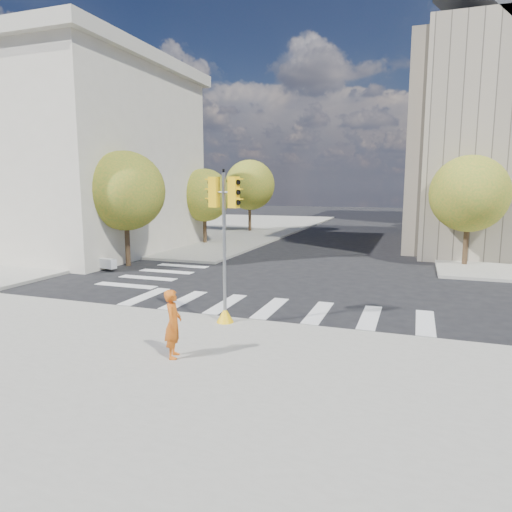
{
  "coord_description": "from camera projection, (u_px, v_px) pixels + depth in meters",
  "views": [
    {
      "loc": [
        4.86,
        -17.67,
        4.52
      ],
      "look_at": [
        -0.32,
        -2.99,
        2.1
      ],
      "focal_mm": 32.0,
      "sensor_mm": 36.0,
      "label": 1
    }
  ],
  "objects": [
    {
      "name": "tree_lw_far",
      "position": [
        250.0,
        185.0,
        43.88
      ],
      "size": [
        4.8,
        4.8,
        6.95
      ],
      "color": "#382616",
      "rests_on": "ground"
    },
    {
      "name": "tree_re_near",
      "position": [
        469.0,
        194.0,
        24.98
      ],
      "size": [
        4.2,
        4.2,
        6.16
      ],
      "color": "#382616",
      "rests_on": "ground"
    },
    {
      "name": "lamp_near",
      "position": [
        472.0,
        184.0,
        28.47
      ],
      "size": [
        0.35,
        0.18,
        8.11
      ],
      "color": "black",
      "rests_on": "sidewalk_far_right"
    },
    {
      "name": "tree_lw_near",
      "position": [
        125.0,
        191.0,
        25.29
      ],
      "size": [
        4.4,
        4.4,
        6.41
      ],
      "color": "#382616",
      "rests_on": "ground"
    },
    {
      "name": "sidewalk_near",
      "position": [
        130.0,
        426.0,
        8.49
      ],
      "size": [
        30.0,
        14.0,
        0.15
      ],
      "primitive_type": "cube",
      "color": "gray",
      "rests_on": "ground"
    },
    {
      "name": "tree_lw_mid",
      "position": [
        204.0,
        195.0,
        34.68
      ],
      "size": [
        4.0,
        4.0,
        5.77
      ],
      "color": "#382616",
      "rests_on": "ground"
    },
    {
      "name": "ground",
      "position": [
        288.0,
        296.0,
        18.76
      ],
      "size": [
        160.0,
        160.0,
        0.0
      ],
      "primitive_type": "plane",
      "color": "black",
      "rests_on": "ground"
    },
    {
      "name": "planter_wall",
      "position": [
        78.0,
        259.0,
        25.57
      ],
      "size": [
        5.94,
        1.72,
        0.5
      ],
      "primitive_type": "cube",
      "rotation": [
        0.0,
        0.0,
        -0.22
      ],
      "color": "silver",
      "rests_on": "sidewalk_left_near"
    },
    {
      "name": "tree_re_far",
      "position": [
        445.0,
        192.0,
        47.37
      ],
      "size": [
        4.0,
        4.0,
        5.88
      ],
      "color": "#382616",
      "rests_on": "ground"
    },
    {
      "name": "tree_re_mid",
      "position": [
        454.0,
        187.0,
        36.12
      ],
      "size": [
        4.6,
        4.6,
        6.66
      ],
      "color": "#382616",
      "rests_on": "ground"
    },
    {
      "name": "traffic_signal",
      "position": [
        224.0,
        259.0,
        14.4
      ],
      "size": [
        1.08,
        0.56,
        4.87
      ],
      "rotation": [
        0.0,
        0.0,
        -0.24
      ],
      "color": "yellow",
      "rests_on": "sidewalk_near"
    },
    {
      "name": "lamp_far",
      "position": [
        455.0,
        185.0,
        41.51
      ],
      "size": [
        0.35,
        0.18,
        8.11
      ],
      "color": "black",
      "rests_on": "sidewalk_far_right"
    },
    {
      "name": "photographer",
      "position": [
        173.0,
        324.0,
        11.58
      ],
      "size": [
        0.62,
        0.75,
        1.77
      ],
      "primitive_type": "imported",
      "rotation": [
        0.0,
        0.0,
        1.91
      ],
      "color": "#C15412",
      "rests_on": "sidewalk_near"
    },
    {
      "name": "sidewalk_far_left",
      "position": [
        174.0,
        227.0,
        49.55
      ],
      "size": [
        28.0,
        40.0,
        0.15
      ],
      "primitive_type": "cube",
      "color": "gray",
      "rests_on": "ground"
    },
    {
      "name": "classical_building",
      "position": [
        43.0,
        157.0,
        31.8
      ],
      "size": [
        19.0,
        15.0,
        12.7
      ],
      "color": "beige",
      "rests_on": "ground"
    }
  ]
}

